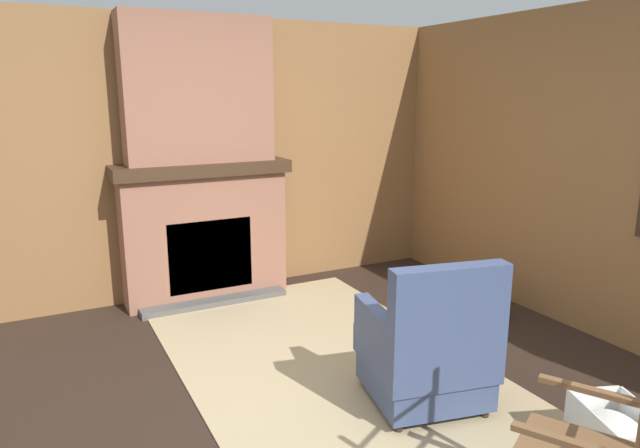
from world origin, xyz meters
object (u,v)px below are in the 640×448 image
(armchair, at_px, (428,352))
(storage_case, at_px, (240,152))
(decorative_plate_on_mantel, at_px, (203,147))
(oil_lamp_vase, at_px, (156,152))
(laundry_basket, at_px, (617,437))
(firewood_stack, at_px, (473,302))

(armchair, xyz_separation_m, storage_case, (-2.47, -0.27, 0.97))
(armchair, height_order, decorative_plate_on_mantel, decorative_plate_on_mantel)
(armchair, bearing_deg, oil_lamp_vase, 34.18)
(armchair, relative_size, storage_case, 3.52)
(laundry_basket, bearing_deg, decorative_plate_on_mantel, -161.63)
(firewood_stack, relative_size, laundry_basket, 0.97)
(armchair, height_order, firewood_stack, armchair)
(storage_case, relative_size, decorative_plate_on_mantel, 1.07)
(oil_lamp_vase, bearing_deg, decorative_plate_on_mantel, 92.77)
(laundry_basket, distance_m, oil_lamp_vase, 3.89)
(armchair, distance_m, firewood_stack, 1.62)
(armchair, xyz_separation_m, oil_lamp_vase, (-2.47, -1.02, 1.01))
(storage_case, height_order, decorative_plate_on_mantel, decorative_plate_on_mantel)
(oil_lamp_vase, bearing_deg, storage_case, 89.99)
(armchair, bearing_deg, storage_case, 17.96)
(armchair, distance_m, decorative_plate_on_mantel, 2.76)
(armchair, height_order, laundry_basket, armchair)
(laundry_basket, bearing_deg, armchair, -149.88)
(decorative_plate_on_mantel, bearing_deg, storage_case, 86.61)
(laundry_basket, bearing_deg, storage_case, -166.86)
(oil_lamp_vase, bearing_deg, firewood_stack, 56.95)
(laundry_basket, relative_size, oil_lamp_vase, 1.90)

